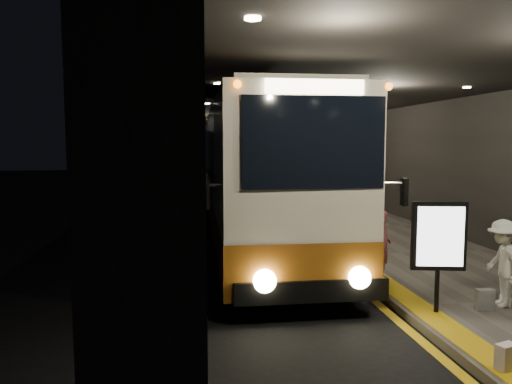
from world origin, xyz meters
TOP-DOWN VIEW (x-y plane):
  - ground at (0.00, 0.00)m, footprint 90.00×90.00m
  - lane_line_white at (-1.80, 5.00)m, footprint 0.12×50.00m
  - kerb_stripe_yellow at (2.35, 5.00)m, footprint 0.18×50.00m
  - sidewalk at (4.75, 5.00)m, footprint 4.50×50.00m
  - tactile_strip at (2.85, 5.00)m, footprint 0.50×50.00m
  - terminal_wall at (7.00, 5.00)m, footprint 0.10×50.00m
  - support_columns at (-1.50, 4.00)m, footprint 0.80×24.80m
  - canopy at (2.50, 5.00)m, footprint 9.00×50.00m
  - coach_main at (0.83, 2.94)m, footprint 2.96×13.16m
  - coach_second at (0.98, 16.02)m, footprint 2.73×12.05m
  - coach_third at (0.99, 29.37)m, footprint 2.71×11.69m
  - passenger_boarding at (2.80, -1.61)m, footprint 0.51×0.64m
  - passenger_waiting_white at (4.33, -3.39)m, footprint 0.60×1.06m
  - bag_polka at (3.89, -3.59)m, footprint 0.32×0.15m
  - bag_plain at (2.82, -5.74)m, footprint 0.31×0.24m
  - info_sign at (3.00, -3.58)m, footprint 0.91×0.29m
  - stanchion_post at (2.75, -1.05)m, footprint 0.05×0.05m

SIDE VIEW (x-z plane):
  - ground at x=0.00m, z-range 0.00..0.00m
  - lane_line_white at x=-1.80m, z-range 0.00..0.01m
  - kerb_stripe_yellow at x=2.35m, z-range 0.00..0.01m
  - sidewalk at x=4.75m, z-range 0.00..0.15m
  - tactile_strip at x=2.85m, z-range 0.15..0.16m
  - bag_plain at x=2.82m, z-range 0.15..0.49m
  - bag_polka at x=3.89m, z-range 0.15..0.53m
  - stanchion_post at x=2.75m, z-range 0.15..1.15m
  - passenger_boarding at x=2.80m, z-range 0.15..1.67m
  - passenger_waiting_white at x=4.33m, z-range 0.15..1.71m
  - info_sign at x=3.00m, z-range 0.49..2.41m
  - coach_third at x=0.99m, z-range -0.07..3.58m
  - coach_second at x=0.98m, z-range -0.08..3.70m
  - coach_main at x=0.83m, z-range -0.08..4.00m
  - support_columns at x=-1.50m, z-range 0.00..4.40m
  - terminal_wall at x=7.00m, z-range 0.00..6.00m
  - canopy at x=2.50m, z-range 4.40..4.80m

